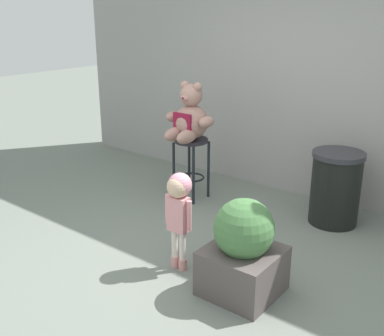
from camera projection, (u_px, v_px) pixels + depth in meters
ground_plane at (175, 262)px, 4.12m from camera, size 24.00×24.00×0.00m
building_wall at (305, 33)px, 5.23m from camera, size 6.70×0.30×3.73m
bar_stool_with_teddy at (191, 156)px, 5.36m from camera, size 0.38×0.38×0.72m
teddy_bear at (189, 118)px, 5.20m from camera, size 0.60×0.54×0.64m
child_walking at (179, 201)px, 3.84m from camera, size 0.27×0.22×0.86m
trash_bin at (335, 188)px, 4.77m from camera, size 0.52×0.52×0.76m
planter_with_shrub at (243, 251)px, 3.58m from camera, size 0.55×0.55×0.78m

